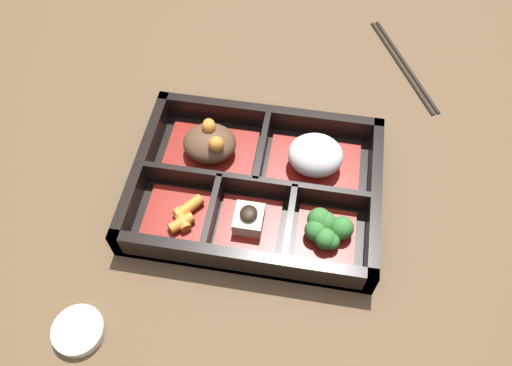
{
  "coord_description": "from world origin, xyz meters",
  "views": [
    {
      "loc": [
        0.06,
        -0.36,
        0.58
      ],
      "look_at": [
        0.0,
        0.0,
        0.03
      ],
      "focal_mm": 35.0,
      "sensor_mm": 36.0,
      "label": 1
    }
  ],
  "objects": [
    {
      "name": "ground_plane",
      "position": [
        0.0,
        0.0,
        0.0
      ],
      "size": [
        3.0,
        3.0,
        0.0
      ],
      "primitive_type": "plane",
      "color": "brown"
    },
    {
      "name": "bento_base",
      "position": [
        0.0,
        0.0,
        0.01
      ],
      "size": [
        0.33,
        0.24,
        0.01
      ],
      "color": "black",
      "rests_on": "ground_plane"
    },
    {
      "name": "bento_rim",
      "position": [
        0.0,
        -0.0,
        0.02
      ],
      "size": [
        0.33,
        0.24,
        0.05
      ],
      "color": "black",
      "rests_on": "ground_plane"
    },
    {
      "name": "bowl_stew",
      "position": [
        -0.07,
        0.05,
        0.03
      ],
      "size": [
        0.13,
        0.09,
        0.06
      ],
      "color": "maroon",
      "rests_on": "bento_base"
    },
    {
      "name": "bowl_rice",
      "position": [
        0.07,
        0.05,
        0.03
      ],
      "size": [
        0.13,
        0.09,
        0.05
      ],
      "color": "maroon",
      "rests_on": "bento_base"
    },
    {
      "name": "bowl_carrots",
      "position": [
        -0.09,
        -0.06,
        0.02
      ],
      "size": [
        0.08,
        0.08,
        0.02
      ],
      "color": "maroon",
      "rests_on": "bento_base"
    },
    {
      "name": "bowl_tofu",
      "position": [
        0.0,
        -0.06,
        0.02
      ],
      "size": [
        0.08,
        0.08,
        0.03
      ],
      "color": "maroon",
      "rests_on": "bento_base"
    },
    {
      "name": "bowl_greens",
      "position": [
        0.1,
        -0.06,
        0.03
      ],
      "size": [
        0.07,
        0.08,
        0.04
      ],
      "color": "maroon",
      "rests_on": "bento_base"
    },
    {
      "name": "chopsticks",
      "position": [
        0.2,
        0.28,
        0.0
      ],
      "size": [
        0.11,
        0.21,
        0.01
      ],
      "color": "black",
      "rests_on": "ground_plane"
    },
    {
      "name": "sauce_dish",
      "position": [
        -0.17,
        -0.22,
        0.01
      ],
      "size": [
        0.06,
        0.06,
        0.01
      ],
      "color": "beige",
      "rests_on": "ground_plane"
    }
  ]
}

